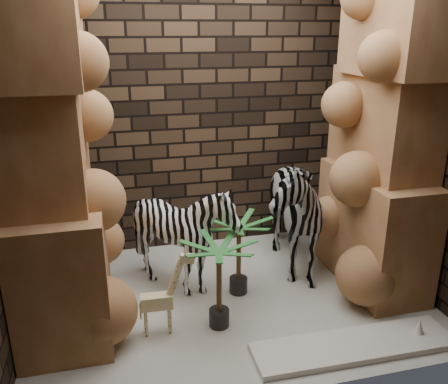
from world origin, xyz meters
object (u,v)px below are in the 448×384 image
object	(u,v)px
palm_front	(239,256)
surfboard	(354,346)
giraffe_toy	(156,293)
palm_back	(219,284)
zebra_right	(284,198)
zebra_left	(184,241)

from	to	relation	value
palm_front	surfboard	bearing A→B (deg)	-57.47
giraffe_toy	palm_back	xyz separation A→B (m)	(0.51, -0.03, 0.02)
zebra_right	giraffe_toy	bearing A→B (deg)	-144.53
giraffe_toy	palm_back	size ratio (longest dim) A/B	0.95
zebra_left	giraffe_toy	world-z (taller)	zebra_left
giraffe_toy	surfboard	bearing A→B (deg)	-19.81
palm_front	palm_back	size ratio (longest dim) A/B	0.97
palm_front	surfboard	size ratio (longest dim) A/B	0.47
zebra_right	zebra_left	size ratio (longest dim) A/B	1.36
palm_back	surfboard	xyz separation A→B (m)	(0.95, -0.55, -0.36)
palm_back	surfboard	size ratio (longest dim) A/B	0.48
surfboard	giraffe_toy	bearing A→B (deg)	159.29
palm_back	giraffe_toy	bearing A→B (deg)	176.93
zebra_left	palm_front	world-z (taller)	zebra_left
giraffe_toy	palm_front	world-z (taller)	palm_front
palm_front	palm_back	bearing A→B (deg)	-122.73
zebra_right	palm_back	bearing A→B (deg)	-131.07
zebra_left	palm_front	xyz separation A→B (m)	(0.48, -0.18, -0.12)
zebra_right	zebra_left	xyz separation A→B (m)	(-1.05, -0.22, -0.25)
surfboard	zebra_left	bearing A→B (deg)	134.24
palm_front	palm_back	world-z (taller)	palm_back
zebra_left	palm_front	bearing A→B (deg)	-17.78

